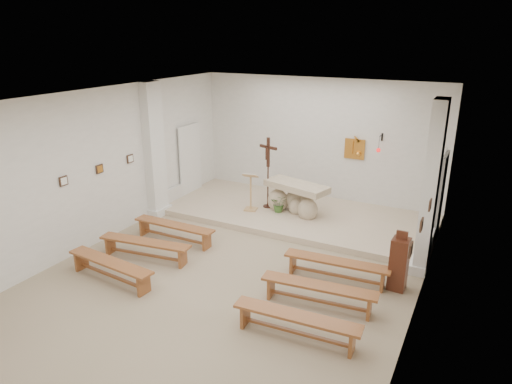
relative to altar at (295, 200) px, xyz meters
The scene contains 29 objects.
ground 3.50m from the altar, 89.62° to the right, with size 7.00×10.00×0.00m, color tan.
wall_left 5.07m from the altar, 134.97° to the right, with size 0.02×10.00×3.50m, color white.
wall_right 5.10m from the altar, 44.66° to the right, with size 0.02×10.00×3.50m, color white.
wall_back 1.98m from the altar, 89.14° to the left, with size 7.00×0.02×3.50m, color white.
ceiling 4.59m from the altar, 89.62° to the right, with size 7.00×10.00×0.02m, color silver.
sanctuary_platform 0.41m from the altar, 51.94° to the left, with size 6.98×3.00×0.15m, color beige.
pilaster_left 3.87m from the altar, 156.28° to the right, with size 0.26×0.55×3.50m, color white.
pilaster_right 3.91m from the altar, 23.44° to the right, with size 0.26×0.55×3.50m, color white.
gold_wall_relief 2.17m from the altar, 54.23° to the left, with size 0.55×0.04×0.55m, color orange.
sanctuary_lamp 2.53m from the altar, 34.90° to the left, with size 0.11×0.36×0.44m.
station_frame_left_front 5.63m from the altar, 128.91° to the right, with size 0.03×0.20×0.20m, color #3A2519.
station_frame_left_mid 4.91m from the altar, 136.50° to the right, with size 0.03×0.20×0.20m, color #3A2519.
station_frame_left_rear 4.31m from the altar, 146.62° to the right, with size 0.03×0.20×0.20m, color #3A2519.
station_frame_right_front 5.65m from the altar, 50.72° to the right, with size 0.03×0.20×0.20m, color #3A2519.
station_frame_right_mid 4.94m from the altar, 43.12° to the right, with size 0.03×0.20×0.20m, color #3A2519.
station_frame_right_rear 4.34m from the altar, 33.03° to the right, with size 0.03×0.20×0.20m, color #3A2519.
radiator_left 3.50m from the altar, 167.25° to the right, with size 0.10×0.85×0.52m, color silver.
radiator_right 3.54m from the altar, 12.58° to the right, with size 0.10×0.85×0.52m, color silver.
altar is the anchor object (origin of this frame).
lectern 1.20m from the altar, 159.68° to the right, with size 0.43×0.38×1.05m.
crucifix_stand 1.12m from the altar, behind, with size 0.57×0.25×1.92m.
potted_plant 0.43m from the altar, 154.24° to the right, with size 0.43×0.37×0.47m, color #386126.
donation_pedestal 3.94m from the altar, 38.05° to the right, with size 0.33×0.33×1.19m.
bench_left_front 3.29m from the altar, 125.97° to the right, with size 2.07×0.34×0.44m.
bench_right_front 3.32m from the altar, 53.39° to the right, with size 2.09×0.48×0.44m.
bench_left_second 4.16m from the altar, 117.68° to the right, with size 2.09×0.61×0.44m.
bench_right_second 4.18m from the altar, 61.76° to the right, with size 2.09×0.53×0.44m.
bench_left_third 5.09m from the altar, 112.33° to the right, with size 2.09×0.52×0.44m.
bench_right_third 5.10m from the altar, 67.20° to the right, with size 2.08×0.45×0.44m.
Camera 1 is at (4.18, -6.95, 4.60)m, focal length 32.00 mm.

